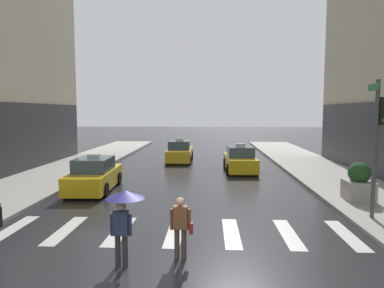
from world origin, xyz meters
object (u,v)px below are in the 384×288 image
Objects in this scene: pedestrian_with_handbag at (181,224)px; planter_near_corner at (359,183)px; pedestrian_with_umbrella at (124,207)px; taxi_third at (180,152)px; traffic_light_pole at (379,129)px; taxi_lead at (95,176)px; taxi_second at (240,160)px.

planter_near_corner is (7.02, 5.93, -0.06)m from pedestrian_with_handbag.
pedestrian_with_umbrella reaches higher than pedestrian_with_handbag.
pedestrian_with_handbag is at bearing -139.82° from planter_near_corner.
pedestrian_with_handbag is at bearing -85.06° from taxi_third.
traffic_light_pole is 12.50m from taxi_lead.
planter_near_corner is at bearing -8.83° from taxi_lead.
taxi_second is at bearing 118.84° from planter_near_corner.
taxi_second is (7.62, 5.94, 0.00)m from taxi_lead.
taxi_lead is 9.66m from taxi_second.
pedestrian_with_umbrella reaches higher than taxi_lead.
traffic_light_pole is 1.05× the size of taxi_second.
pedestrian_with_umbrella reaches higher than planter_near_corner.
taxi_third is (-4.28, 4.18, 0.00)m from taxi_second.
traffic_light_pole is 9.01m from pedestrian_with_umbrella.
taxi_second is at bearing 78.74° from pedestrian_with_handbag.
taxi_third is 17.98m from pedestrian_with_handbag.
pedestrian_with_umbrella is (0.18, -18.43, 0.79)m from taxi_third.
taxi_second is 2.36× the size of pedestrian_with_umbrella.
pedestrian_with_handbag is at bearing -101.26° from taxi_second.
taxi_third is (3.34, 10.13, 0.00)m from taxi_lead.
traffic_light_pole is at bearing 26.39° from pedestrian_with_umbrella.
taxi_lead is 2.37× the size of pedestrian_with_umbrella.
taxi_second is 5.99m from taxi_third.
taxi_second is at bearing 110.29° from traffic_light_pole.
traffic_light_pole reaches higher than taxi_second.
pedestrian_with_handbag is at bearing -57.86° from taxi_lead.
planter_near_corner is at bearing 79.30° from traffic_light_pole.
traffic_light_pole is 3.00× the size of planter_near_corner.
taxi_third is 2.35× the size of pedestrian_with_umbrella.
taxi_lead reaches higher than pedestrian_with_handbag.
pedestrian_with_umbrella is at bearing -142.45° from planter_near_corner.
traffic_light_pole reaches higher than planter_near_corner.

